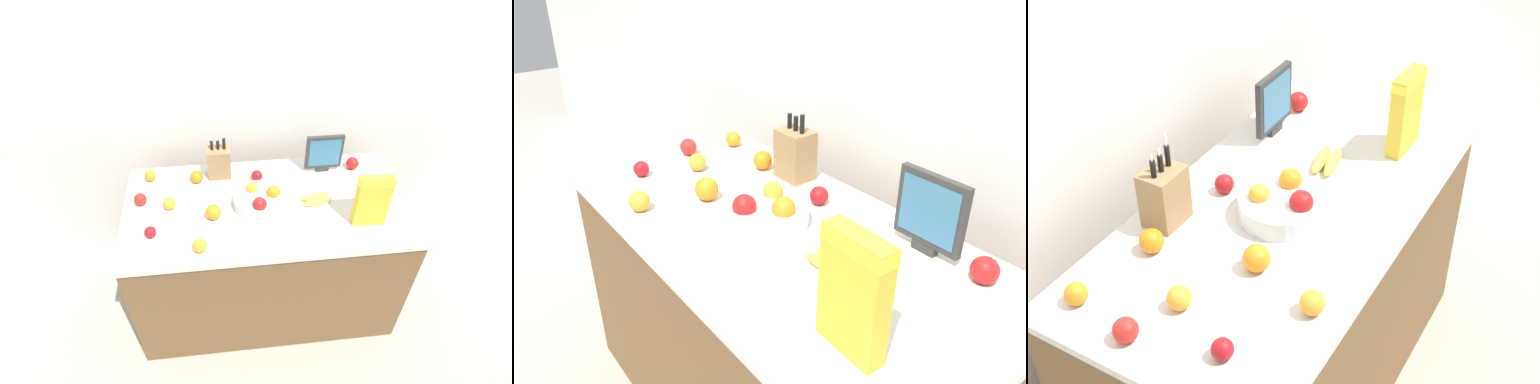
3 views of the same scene
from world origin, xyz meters
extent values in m
plane|color=#B2A899|center=(0.00, 0.00, 0.00)|extent=(14.00, 14.00, 0.00)
cube|color=silver|center=(0.00, 0.64, 1.30)|extent=(9.00, 0.06, 2.60)
cube|color=brown|center=(0.00, 0.00, 0.45)|extent=(1.64, 0.81, 0.91)
cube|color=beige|center=(0.00, 0.00, 0.92)|extent=(1.67, 0.84, 0.03)
cube|color=#937047|center=(-0.26, 0.30, 1.04)|extent=(0.14, 0.11, 0.20)
cylinder|color=black|center=(-0.30, 0.30, 1.17)|extent=(0.02, 0.02, 0.06)
cube|color=silver|center=(-0.30, 0.30, 1.21)|extent=(0.01, 0.00, 0.02)
cylinder|color=black|center=(-0.26, 0.30, 1.17)|extent=(0.02, 0.02, 0.06)
cube|color=silver|center=(-0.26, 0.30, 1.21)|extent=(0.01, 0.00, 0.03)
cylinder|color=black|center=(-0.22, 0.30, 1.17)|extent=(0.02, 0.02, 0.07)
cube|color=silver|center=(-0.22, 0.30, 1.23)|extent=(0.01, 0.00, 0.04)
cube|color=#2D2D2D|center=(0.39, 0.27, 0.95)|extent=(0.08, 0.03, 0.03)
cube|color=#2D2D2D|center=(0.39, 0.27, 1.08)|extent=(0.23, 0.02, 0.23)
cube|color=#33668C|center=(0.39, 0.26, 1.08)|extent=(0.20, 0.00, 0.19)
cube|color=gold|center=(0.54, -0.21, 1.09)|extent=(0.18, 0.06, 0.32)
cube|color=yellow|center=(0.54, -0.21, 1.23)|extent=(0.18, 0.07, 0.04)
cylinder|color=silver|center=(-0.05, -0.02, 0.97)|extent=(0.30, 0.30, 0.08)
sphere|color=orange|center=(0.04, 0.00, 1.03)|extent=(0.08, 0.08, 0.08)
sphere|color=orange|center=(-0.08, 0.05, 1.02)|extent=(0.07, 0.07, 0.07)
sphere|color=red|center=(-0.06, -0.09, 1.03)|extent=(0.08, 0.08, 0.08)
ellipsoid|color=yellow|center=(0.29, 0.01, 0.96)|extent=(0.18, 0.07, 0.04)
ellipsoid|color=yellow|center=(0.29, -0.03, 0.96)|extent=(0.18, 0.08, 0.04)
sphere|color=#A31419|center=(-0.03, 0.23, 0.97)|extent=(0.07, 0.07, 0.07)
sphere|color=red|center=(-0.73, 0.08, 0.97)|extent=(0.07, 0.07, 0.07)
sphere|color=red|center=(0.59, 0.28, 0.98)|extent=(0.08, 0.08, 0.08)
sphere|color=#A31419|center=(-0.66, -0.18, 0.97)|extent=(0.06, 0.06, 0.06)
sphere|color=orange|center=(-0.32, -0.08, 0.98)|extent=(0.09, 0.09, 0.09)
sphere|color=orange|center=(-0.56, 0.03, 0.97)|extent=(0.07, 0.07, 0.07)
sphere|color=orange|center=(-0.39, -0.31, 0.97)|extent=(0.08, 0.08, 0.08)
sphere|color=orange|center=(-0.41, 0.25, 0.98)|extent=(0.08, 0.08, 0.08)
sphere|color=orange|center=(-0.70, 0.30, 0.97)|extent=(0.07, 0.07, 0.07)
camera|label=1|loc=(-0.26, -1.69, 2.55)|focal=28.00mm
camera|label=2|loc=(1.12, -0.90, 1.81)|focal=35.00mm
camera|label=3|loc=(-1.67, -0.95, 2.44)|focal=50.00mm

